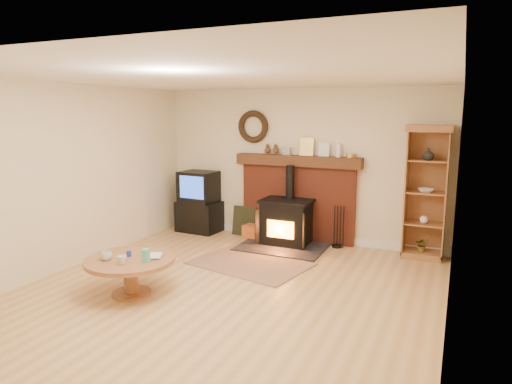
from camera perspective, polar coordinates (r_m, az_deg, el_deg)
The scene contains 11 objects.
ground at distance 5.75m, azimuth -3.90°, elevation -12.66°, with size 5.50×5.50×0.00m, color tan.
room_shell at distance 5.42m, azimuth -3.81°, elevation 4.72°, with size 5.02×5.52×2.61m.
chimney_breast at distance 7.88m, azimuth 5.20°, elevation -0.33°, with size 2.20×0.22×1.78m.
wood_stove at distance 7.63m, azimuth 3.76°, elevation -3.91°, with size 1.40×1.00×1.33m.
area_rug at distance 6.80m, azimuth -0.73°, elevation -8.93°, with size 1.64×1.13×0.01m, color brown.
tv_unit at distance 8.54m, azimuth -7.13°, elevation -1.36°, with size 0.80×0.59×1.13m.
curio_cabinet at distance 7.34m, azimuth 20.47°, elevation -0.05°, with size 0.65×0.47×2.02m.
firelog_box at distance 8.04m, azimuth -0.17°, elevation -5.05°, with size 0.39×0.24×0.24m, color orange.
leaning_painting at distance 8.25m, azimuth -1.49°, elevation -3.63°, with size 0.44×0.03×0.53m, color black.
fire_tools at distance 7.66m, azimuth 10.16°, elevation -5.71°, with size 0.19×0.16×0.70m.
coffee_table at distance 5.82m, azimuth -15.47°, elevation -8.79°, with size 1.09×1.09×0.62m.
Camera 1 is at (2.52, -4.67, 2.22)m, focal length 32.00 mm.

